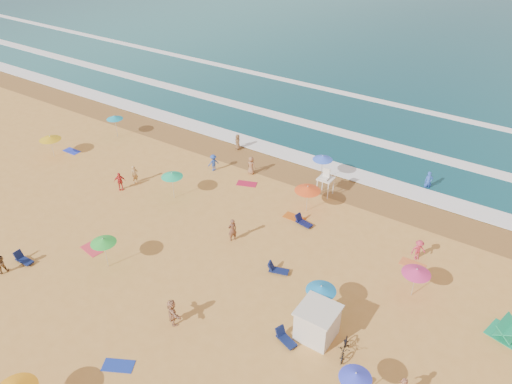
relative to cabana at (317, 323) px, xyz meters
The scene contains 12 objects.
ground 8.22m from the cabana, 158.91° to the left, with size 220.00×220.00×0.00m, color gold.
ocean 87.27m from the cabana, 95.00° to the left, with size 220.00×140.00×0.18m, color #0C4756.
wet_sand 17.24m from the cabana, 116.25° to the left, with size 220.00×220.00×0.00m, color olive.
surf_foam 25.44m from the cabana, 107.42° to the left, with size 200.00×18.70×0.05m.
cabana is the anchor object (origin of this frame).
cabana_roof 1.06m from the cabana, ahead, with size 2.20×2.20×0.12m, color silver.
bicycle 1.99m from the cabana, ahead, with size 0.66×1.90×1.00m, color black.
lifeguard_stand 15.11m from the cabana, 114.99° to the left, with size 1.20×1.20×2.10m, color white, non-canonical shape.
beach_umbrellas 9.51m from the cabana, 162.38° to the left, with size 50.18×31.41×0.77m.
loungers 2.72m from the cabana, behind, with size 51.66×20.00×0.34m.
towels 9.42m from the cabana, behind, with size 45.35×26.21×0.03m.
beachgoers 7.96m from the cabana, 109.00° to the left, with size 39.62×27.89×2.14m.
Camera 1 is at (15.59, -21.31, 22.61)m, focal length 35.00 mm.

